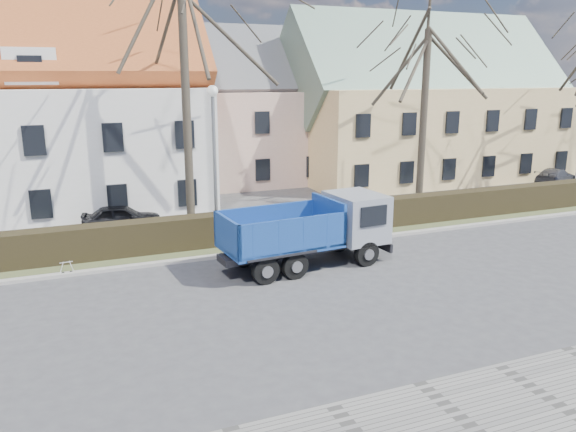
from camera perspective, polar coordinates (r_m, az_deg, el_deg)
name	(u,v)px	position (r m, az deg, el deg)	size (l,w,h in m)	color
ground	(311,293)	(18.30, 2.30, -7.79)	(120.00, 120.00, 0.00)	#3D3D3F
curb_far	(263,251)	(22.31, -2.55, -3.54)	(80.00, 0.30, 0.12)	gray
grass_strip	(250,240)	(23.76, -3.84, -2.47)	(80.00, 3.00, 0.10)	#454E2C
hedge	(252,228)	(23.41, -3.71, -1.19)	(60.00, 0.90, 1.30)	black
building_pink	(242,119)	(37.24, -4.74, 9.76)	(10.80, 8.80, 8.00)	#CAA18F
building_yellow	(423,114)	(39.87, 13.58, 10.07)	(18.80, 10.80, 8.50)	#E0BD7B
tree_1	(185,87)	(24.48, -10.38, 12.75)	(9.20, 9.20, 12.65)	#352F25
tree_2	(424,102)	(29.41, 13.69, 11.18)	(8.00, 8.00, 11.00)	#352F25
dump_truck	(301,233)	(20.26, 1.30, -1.70)	(6.50, 2.42, 2.60)	navy
streetlight	(215,164)	(23.47, -7.45, 5.26)	(0.51, 0.51, 6.51)	gray
cart_frame	(61,269)	(21.16, -22.04, -4.97)	(0.62, 0.35, 0.56)	silver
parked_car_a	(122,218)	(26.30, -16.56, -0.17)	(1.40, 3.47, 1.18)	black
parked_car_b	(555,177)	(39.41, 25.49, 3.62)	(1.55, 3.82, 1.11)	#37373C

